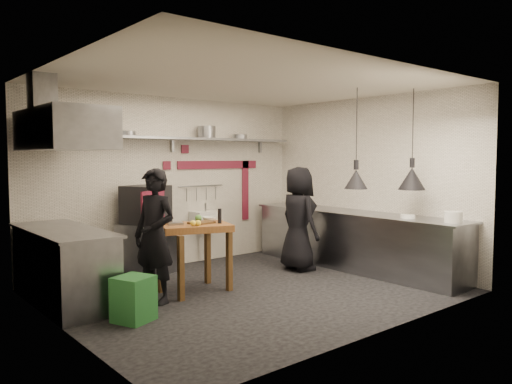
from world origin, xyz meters
TOP-DOWN VIEW (x-y plane):
  - floor at (0.00, 0.00)m, footprint 5.00×5.00m
  - ceiling at (0.00, 0.00)m, footprint 5.00×5.00m
  - wall_back at (0.00, 2.10)m, footprint 5.00×0.04m
  - wall_front at (0.00, -2.10)m, footprint 5.00×0.04m
  - wall_left at (-2.50, 0.00)m, footprint 0.04×4.20m
  - wall_right at (2.50, 0.00)m, footprint 0.04×4.20m
  - red_band_horiz at (0.95, 2.08)m, footprint 1.70×0.02m
  - red_band_vert at (1.55, 2.08)m, footprint 0.14×0.02m
  - red_tile_a at (0.25, 2.08)m, footprint 0.14×0.02m
  - red_tile_b at (-0.10, 2.08)m, footprint 0.14×0.02m
  - back_shelf at (0.00, 1.92)m, footprint 4.60×0.34m
  - shelf_bracket_left at (-1.90, 2.07)m, footprint 0.04×0.06m
  - shelf_bracket_mid at (0.00, 2.07)m, footprint 0.04×0.06m
  - shelf_bracket_right at (1.90, 2.07)m, footprint 0.04×0.06m
  - pan_far_left at (-1.19, 1.92)m, footprint 0.32×0.32m
  - pan_mid_left at (-0.87, 1.92)m, footprint 0.28×0.28m
  - stock_pot at (0.58, 1.92)m, footprint 0.33×0.33m
  - pan_right at (1.30, 1.92)m, footprint 0.31×0.31m
  - oven_stand at (-0.64, 1.80)m, footprint 0.90×0.86m
  - combi_oven at (-0.65, 1.78)m, footprint 0.76×0.74m
  - oven_door at (-0.70, 1.45)m, footprint 0.47×0.22m
  - oven_glass at (-0.65, 1.50)m, footprint 0.33×0.15m
  - hand_sink at (0.55, 1.92)m, footprint 0.46×0.34m
  - sink_tap at (0.55, 1.92)m, footprint 0.03×0.03m
  - sink_drain at (0.55, 1.88)m, footprint 0.06×0.06m
  - utensil_rail at (0.55, 2.06)m, footprint 0.90×0.02m
  - counter_right at (2.15, 0.00)m, footprint 0.70×3.80m
  - counter_right_top at (2.15, 0.00)m, footprint 0.76×3.90m
  - plate_stack at (2.12, -1.72)m, footprint 0.24×0.24m
  - small_bowl_right at (2.10, -1.03)m, footprint 0.24×0.24m
  - counter_left at (-2.15, 1.05)m, footprint 0.70×1.90m
  - counter_left_top at (-2.15, 1.05)m, footprint 0.76×2.00m
  - extractor_hood at (-2.10, 1.05)m, footprint 0.78×1.60m
  - hood_duct at (-2.35, 1.05)m, footprint 0.28×0.28m
  - green_bin at (-1.80, -0.13)m, footprint 0.49×0.49m
  - prep_table at (-0.60, 0.46)m, footprint 1.07×0.90m
  - cutting_board at (-0.52, 0.44)m, footprint 0.35×0.27m
  - pepper_mill at (-0.31, 0.30)m, footprint 0.06×0.06m
  - lemon_a at (-0.74, 0.30)m, footprint 0.09×0.09m
  - lemon_b at (-0.68, 0.27)m, footprint 0.10×0.10m
  - veg_ball at (-0.43, 0.64)m, footprint 0.11×0.11m
  - steel_tray at (-0.85, 0.56)m, footprint 0.23×0.19m
  - bowl at (-0.28, 0.58)m, footprint 0.24×0.24m
  - heat_lamp_near at (1.46, -0.59)m, footprint 0.39×0.39m
  - heat_lamp_far at (2.14, -1.06)m, footprint 0.45×0.45m
  - chef_left at (-1.26, 0.36)m, footprint 0.57×0.71m
  - chef_right at (1.39, 0.51)m, footprint 0.66×0.89m

SIDE VIEW (x-z plane):
  - floor at x=0.00m, z-range 0.00..0.00m
  - green_bin at x=-1.80m, z-range 0.00..0.50m
  - sink_drain at x=0.55m, z-range 0.01..0.67m
  - oven_stand at x=-0.64m, z-range 0.00..0.80m
  - counter_right at x=2.15m, z-range 0.00..0.90m
  - counter_left at x=-2.15m, z-range 0.00..0.90m
  - prep_table at x=-0.60m, z-range 0.00..0.92m
  - hand_sink at x=0.55m, z-range 0.67..0.89m
  - chef_right at x=1.39m, z-range 0.00..1.66m
  - chef_left at x=-1.26m, z-range 0.00..1.68m
  - counter_right_top at x=2.15m, z-range 0.90..0.93m
  - counter_left_top at x=-2.15m, z-range 0.90..0.93m
  - cutting_board at x=-0.52m, z-range 0.92..0.94m
  - steel_tray at x=-0.85m, z-range 0.92..0.95m
  - bowl at x=-0.28m, z-range 0.92..0.98m
  - small_bowl_right at x=2.10m, z-range 0.93..0.98m
  - lemon_b at x=-0.68m, z-range 0.92..1.00m
  - sink_tap at x=0.55m, z-range 0.89..1.03m
  - lemon_a at x=-0.74m, z-range 0.92..1.00m
  - veg_ball at x=-0.43m, z-range 0.92..1.02m
  - plate_stack at x=2.12m, z-range 0.93..1.08m
  - pepper_mill at x=-0.31m, z-range 0.92..1.12m
  - combi_oven at x=-0.65m, z-range 0.80..1.38m
  - oven_door at x=-0.70m, z-range 0.86..1.32m
  - oven_glass at x=-0.65m, z-range 0.92..1.26m
  - red_band_vert at x=1.55m, z-range 0.65..1.75m
  - utensil_rail at x=0.55m, z-range 1.31..1.33m
  - wall_back at x=0.00m, z-range 0.00..2.80m
  - wall_front at x=0.00m, z-range 0.00..2.80m
  - wall_left at x=-2.50m, z-range 0.00..2.80m
  - wall_right at x=2.50m, z-range 0.00..2.80m
  - red_band_horiz at x=0.95m, z-range 1.61..1.75m
  - red_tile_b at x=-0.10m, z-range 1.61..1.75m
  - red_tile_a at x=0.25m, z-range 1.88..2.02m
  - shelf_bracket_left at x=-1.90m, z-range 1.90..2.14m
  - shelf_bracket_mid at x=0.00m, z-range 1.90..2.14m
  - shelf_bracket_right at x=1.90m, z-range 1.90..2.14m
  - heat_lamp_far at x=2.14m, z-range 1.34..2.80m
  - heat_lamp_near at x=1.46m, z-range 1.36..2.80m
  - back_shelf at x=0.00m, z-range 2.10..2.14m
  - extractor_hood at x=-2.10m, z-range 1.90..2.40m
  - pan_mid_left at x=-0.87m, z-range 2.14..2.21m
  - pan_right at x=1.30m, z-range 2.14..2.22m
  - pan_far_left at x=-1.19m, z-range 2.14..2.23m
  - stock_pot at x=0.58m, z-range 2.14..2.34m
  - hood_duct at x=-2.35m, z-range 2.30..2.80m
  - ceiling at x=0.00m, z-range 2.80..2.80m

